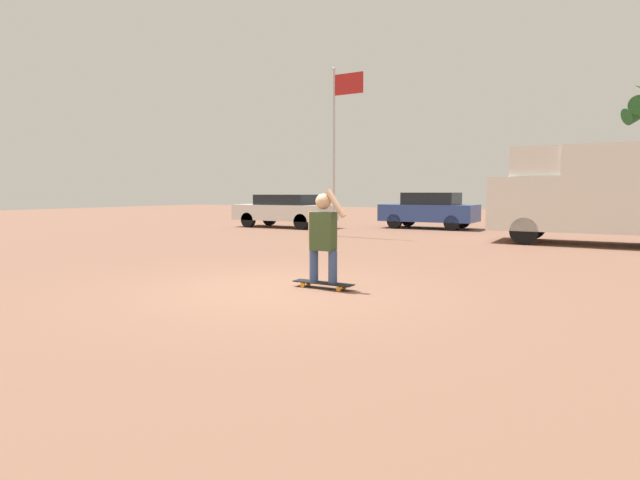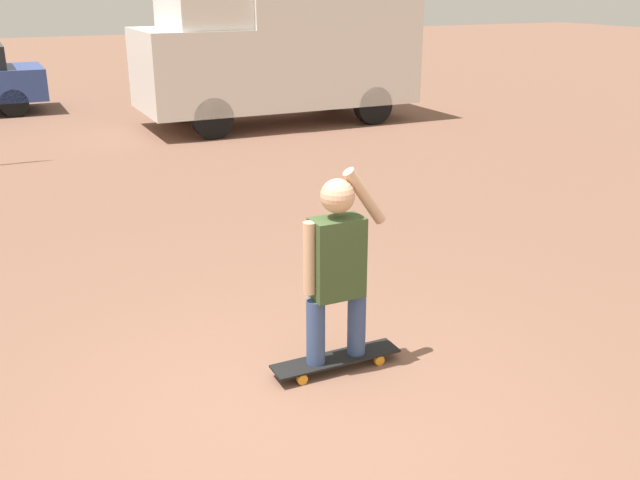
{
  "view_description": "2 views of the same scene",
  "coord_description": "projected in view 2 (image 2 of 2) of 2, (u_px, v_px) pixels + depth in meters",
  "views": [
    {
      "loc": [
        4.31,
        -6.36,
        1.52
      ],
      "look_at": [
        0.23,
        0.73,
        0.73
      ],
      "focal_mm": 28.0,
      "sensor_mm": 36.0,
      "label": 1
    },
    {
      "loc": [
        -1.7,
        -3.86,
        2.77
      ],
      "look_at": [
        0.63,
        1.01,
        0.83
      ],
      "focal_mm": 40.0,
      "sensor_mm": 36.0,
      "label": 2
    }
  ],
  "objects": [
    {
      "name": "ground_plane",
      "position": [
        300.0,
        411.0,
        4.9
      ],
      "size": [
        80.0,
        80.0,
        0.0
      ],
      "primitive_type": "plane",
      "color": "brown"
    },
    {
      "name": "skateboard",
      "position": [
        336.0,
        359.0,
        5.42
      ],
      "size": [
        1.01,
        0.23,
        0.1
      ],
      "color": "black",
      "rests_on": "ground_plane"
    },
    {
      "name": "person_skateboarder",
      "position": [
        337.0,
        261.0,
        5.14
      ],
      "size": [
        0.66,
        0.25,
        1.47
      ],
      "color": "#384C7A",
      "rests_on": "skateboard"
    },
    {
      "name": "camper_van",
      "position": [
        281.0,
        47.0,
        14.65
      ],
      "size": [
        5.62,
        2.3,
        2.83
      ],
      "color": "black",
      "rests_on": "ground_plane"
    }
  ]
}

